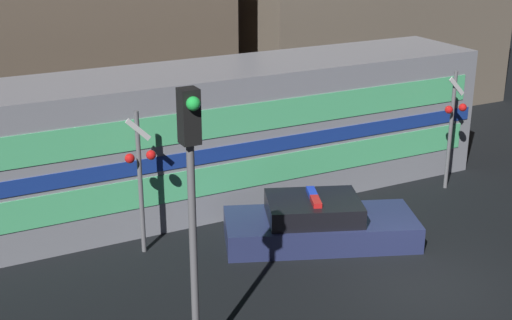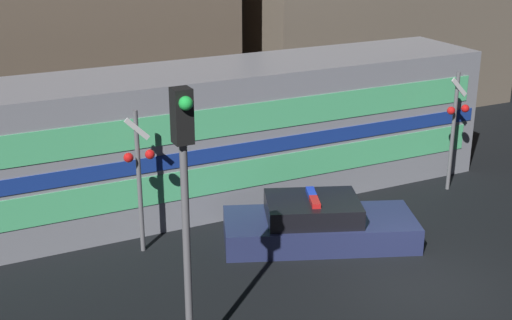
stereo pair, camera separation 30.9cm
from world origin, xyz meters
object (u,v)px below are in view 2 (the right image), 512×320
at_px(crossing_signal_near, 455,123).
at_px(traffic_light_corner, 185,180).
at_px(train, 199,138).
at_px(police_car, 318,225).

bearing_deg(crossing_signal_near, traffic_light_corner, -155.21).
bearing_deg(train, traffic_light_corner, -113.36).
distance_m(police_car, crossing_signal_near, 5.52).
height_order(police_car, crossing_signal_near, crossing_signal_near).
height_order(train, traffic_light_corner, traffic_light_corner).
bearing_deg(police_car, traffic_light_corner, -122.86).
bearing_deg(traffic_light_corner, train, 66.64).
bearing_deg(police_car, train, 136.57).
xyz_separation_m(police_car, traffic_light_corner, (-4.56, -3.23, 3.08)).
xyz_separation_m(police_car, crossing_signal_near, (5.15, 1.25, 1.56)).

